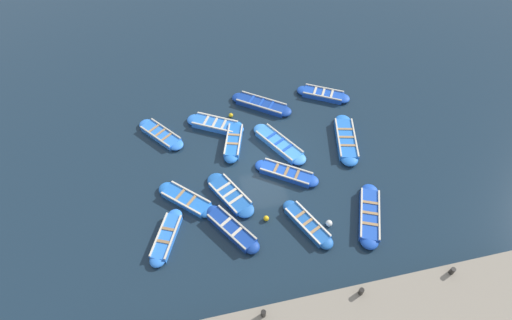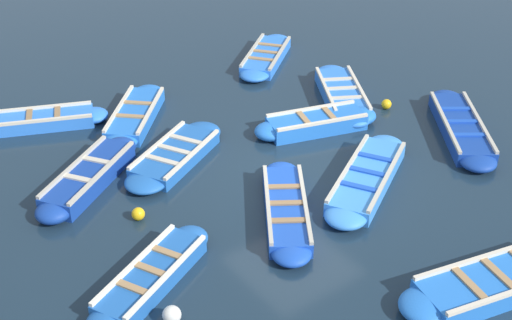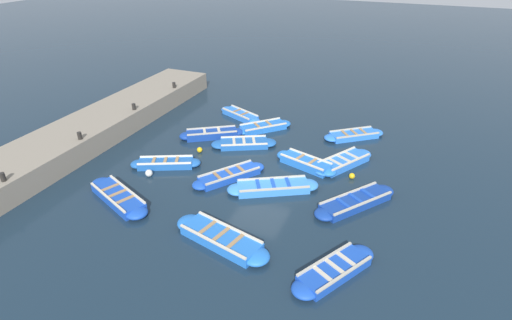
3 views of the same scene
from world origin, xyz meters
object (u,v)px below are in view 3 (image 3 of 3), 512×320
Objects in this scene: boat_inner_gap at (354,135)px; boat_outer_right at (221,238)px; boat_outer_left at (306,163)px; bollard_south at (3,177)px; boat_far_corner at (263,127)px; buoy_orange_near at (149,173)px; boat_broadside at (118,197)px; boat_drifting at (212,134)px; boat_centre at (343,162)px; buoy_white_drifting at (200,150)px; bollard_north at (174,85)px; boat_end_of_row at (244,143)px; boat_near_quay at (166,163)px; boat_tucked at (240,115)px; boat_mid_row at (273,187)px; boat_alongside at (355,202)px; boat_stern_in at (229,176)px; boat_bow_out at (334,270)px; bollard_mid_south at (80,136)px; bollard_mid_north at (134,107)px; buoy_yellow_far at (352,176)px.

boat_outer_right reaches higher than boat_inner_gap.
bollard_south is (10.03, 7.38, 1.05)m from boat_outer_left.
boat_far_corner is 9.25× the size of buoy_orange_near.
boat_drifting reaches higher than boat_broadside.
boat_centre is 7.01m from buoy_white_drifting.
bollard_south is at bearing 90.00° from bollard_north.
boat_end_of_row reaches higher than buoy_orange_near.
boat_tucked is at bearing -96.48° from boat_near_quay.
boat_inner_gap is 10.60m from boat_outer_right.
boat_centre is 4.00m from boat_mid_row.
boat_alongside reaches higher than boat_far_corner.
bollard_south is (11.62, 8.19, 1.07)m from boat_centre.
boat_far_corner is 5.39m from boat_stern_in.
boat_outer_right is (2.70, 10.25, 0.03)m from boat_inner_gap.
bollard_north is 1.00× the size of bollard_south.
bollard_north reaches higher than boat_end_of_row.
boat_stern_in is (-0.53, 5.36, -0.01)m from boat_far_corner.
boat_near_quay is (2.49, 3.32, 0.02)m from boat_end_of_row.
boat_bow_out is (-0.07, 4.01, -0.01)m from boat_alongside.
boat_centre is 8.29m from boat_near_quay.
bollard_mid_south and bollard_south have the same top height.
boat_tucked is 0.90× the size of boat_centre.
boat_mid_row reaches higher than boat_bow_out.
boat_broadside is 10.86× the size of bollard_mid_north.
boat_drifting is at bearing -82.09° from buoy_white_drifting.
boat_outer_right is at bearing 60.65° from buoy_yellow_far.
boat_far_corner is at bearing -84.32° from boat_stern_in.
bollard_mid_south is (8.82, -2.89, 1.06)m from boat_outer_right.
buoy_white_drifting is at bearing 6.89° from boat_outer_left.
boat_stern_in is 12.83× the size of buoy_yellow_far.
boat_far_corner is 12.43m from bollard_south.
boat_drifting is at bearing -97.95° from boat_near_quay.
bollard_mid_south is at bearing 90.00° from bollard_north.
buoy_orange_near is at bearing 82.95° from boat_tucked.
boat_outer_right is 1.25× the size of boat_near_quay.
buoy_orange_near is (7.69, 7.50, 0.01)m from boat_inner_gap.
boat_mid_row is at bearing 124.47° from boat_tucked.
bollard_mid_south reaches higher than boat_outer_right.
boat_broadside is at bearing 86.52° from boat_near_quay.
boat_centre is 9.93× the size of bollard_north.
boat_inner_gap is 0.95× the size of boat_bow_out.
boat_inner_gap is 0.91× the size of boat_centre.
boat_near_quay is 12.40× the size of buoy_yellow_far.
bollard_mid_north is 8.01m from bollard_south.
boat_near_quay is 4.25m from bollard_mid_south.
boat_drifting is 9.33× the size of bollard_mid_south.
bollard_mid_south reaches higher than boat_tucked.
bollard_north is (3.83, -10.23, 1.06)m from boat_broadside.
boat_mid_row reaches higher than boat_far_corner.
boat_far_corner is 0.92× the size of boat_outer_left.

